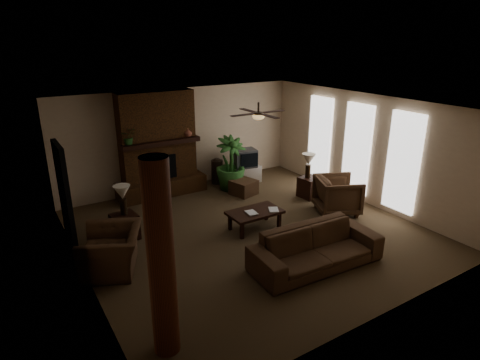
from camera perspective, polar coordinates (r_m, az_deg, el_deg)
room_shell at (r=8.61m, az=1.41°, el=1.12°), size 7.00×7.00×7.00m
fireplace at (r=11.10m, az=-11.33°, el=3.69°), size 2.40×0.70×2.80m
windows at (r=10.96m, az=16.09°, el=4.16°), size 0.08×3.65×2.35m
log_column at (r=5.41m, az=-11.01°, el=-11.12°), size 0.36×0.36×2.80m
doorway at (r=9.20m, az=-23.44°, el=-1.63°), size 0.10×1.00×2.10m
ceiling_fan at (r=8.78m, az=2.59°, el=9.10°), size 1.35×1.35×0.37m
sofa at (r=7.80m, az=10.69°, el=-8.56°), size 2.57×0.89×0.99m
armchair_left at (r=7.90m, az=-17.67°, el=-8.56°), size 1.20×1.41×1.05m
armchair_right at (r=10.18m, az=13.57°, el=-1.84°), size 1.23×1.26×1.00m
coffee_table at (r=9.12m, az=2.10°, el=-4.72°), size 1.20×0.70×0.43m
ottoman at (r=11.14m, az=0.51°, el=-1.03°), size 0.74×0.74×0.40m
tv_stand at (r=12.03m, az=0.77°, el=0.82°), size 0.87×0.53×0.50m
tv at (r=11.83m, az=0.65°, el=3.08°), size 0.73×0.63×0.52m
floor_vase at (r=11.93m, az=-3.24°, el=1.54°), size 0.34×0.34×0.77m
floor_plant at (r=11.46m, az=-1.34°, el=0.76°), size 0.85×1.51×0.85m
side_table_left at (r=9.08m, az=-15.86°, el=-6.32°), size 0.55×0.55×0.55m
lamp_left at (r=8.82m, az=-16.20°, el=-1.97°), size 0.43×0.43×0.65m
side_table_right at (r=11.09m, az=9.74°, el=-1.00°), size 0.55×0.55×0.55m
lamp_right at (r=10.87m, az=9.60°, el=2.63°), size 0.45×0.45×0.65m
mantel_plant at (r=10.51m, az=-15.36°, el=5.70°), size 0.44×0.48×0.33m
mantel_vase at (r=11.06m, az=-7.32°, el=6.62°), size 0.27×0.28×0.22m
book_a at (r=8.88m, az=1.00°, el=-3.97°), size 0.22×0.05×0.29m
book_b at (r=9.10m, az=4.09°, el=-3.42°), size 0.20×0.12×0.29m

